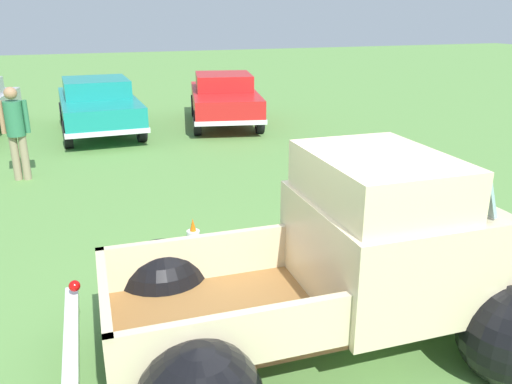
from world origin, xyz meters
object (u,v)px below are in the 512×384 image
Objects in this scene: show_car_1 at (98,104)px; show_car_2 at (224,97)px; spectator_0 at (16,127)px; lane_cone_0 at (194,241)px; vintage_pickup_truck at (356,273)px.

show_car_1 is 3.51m from show_car_2.
show_car_2 is (3.51, -0.03, -0.00)m from show_car_1.
lane_cone_0 is at bearing -142.99° from spectator_0.
vintage_pickup_truck is 7.66m from spectator_0.
show_car_1 is at bearing 100.74° from vintage_pickup_truck.
vintage_pickup_truck is 7.43× the size of lane_cone_0.
show_car_1 is at bearing 93.98° from lane_cone_0.
show_car_2 is at bearing 70.93° from lane_cone_0.
vintage_pickup_truck is 10.80m from show_car_1.
lane_cone_0 is at bearing 2.63° from show_car_1.
lane_cone_0 is at bearing 118.34° from vintage_pickup_truck.
show_car_1 is (-1.69, 10.67, 0.03)m from vintage_pickup_truck.
spectator_0 is 2.86× the size of lane_cone_0.
vintage_pickup_truck reaches higher than spectator_0.
show_car_1 is 1.00× the size of show_car_2.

